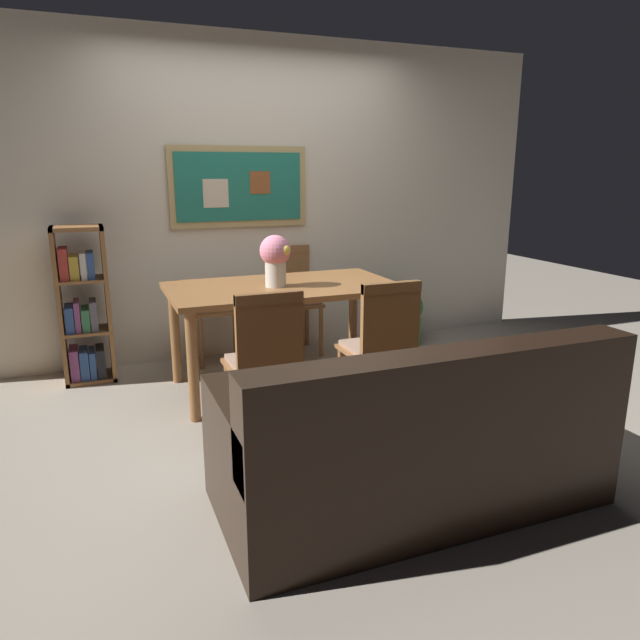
{
  "coord_description": "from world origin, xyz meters",
  "views": [
    {
      "loc": [
        -1.36,
        -3.37,
        1.55
      ],
      "look_at": [
        -0.07,
        -0.12,
        0.65
      ],
      "focal_mm": 32.9,
      "sensor_mm": 36.0,
      "label": 1
    }
  ],
  "objects_px": {
    "dining_chair_far_left": "(214,296)",
    "potted_ivy": "(406,316)",
    "leather_couch": "(415,444)",
    "flower_vase": "(275,257)",
    "dining_table": "(284,298)",
    "dining_chair_near_left": "(265,354)",
    "dining_chair_near_right": "(382,339)",
    "dining_chair_far_right": "(292,290)",
    "bookshelf": "(83,312)"
  },
  "relations": [
    {
      "from": "flower_vase",
      "to": "dining_chair_near_right",
      "type": "bearing_deg",
      "value": -60.02
    },
    {
      "from": "dining_chair_near_right",
      "to": "flower_vase",
      "type": "xyz_separation_m",
      "value": [
        -0.44,
        0.76,
        0.43
      ]
    },
    {
      "from": "dining_table",
      "to": "dining_chair_near_left",
      "type": "distance_m",
      "value": 0.91
    },
    {
      "from": "dining_chair_far_left",
      "to": "dining_chair_near_right",
      "type": "relative_size",
      "value": 1.0
    },
    {
      "from": "dining_table",
      "to": "flower_vase",
      "type": "relative_size",
      "value": 4.48
    },
    {
      "from": "dining_chair_far_left",
      "to": "flower_vase",
      "type": "relative_size",
      "value": 2.54
    },
    {
      "from": "dining_chair_far_right",
      "to": "flower_vase",
      "type": "distance_m",
      "value": 1.04
    },
    {
      "from": "potted_ivy",
      "to": "leather_couch",
      "type": "bearing_deg",
      "value": -118.96
    },
    {
      "from": "dining_table",
      "to": "dining_chair_far_left",
      "type": "distance_m",
      "value": 0.92
    },
    {
      "from": "leather_couch",
      "to": "flower_vase",
      "type": "height_order",
      "value": "flower_vase"
    },
    {
      "from": "dining_table",
      "to": "dining_chair_near_left",
      "type": "xyz_separation_m",
      "value": [
        -0.38,
        -0.82,
        -0.13
      ]
    },
    {
      "from": "dining_chair_far_left",
      "to": "potted_ivy",
      "type": "xyz_separation_m",
      "value": [
        1.73,
        -0.18,
        -0.29
      ]
    },
    {
      "from": "dining_chair_far_left",
      "to": "dining_chair_near_left",
      "type": "height_order",
      "value": "same"
    },
    {
      "from": "potted_ivy",
      "to": "flower_vase",
      "type": "distance_m",
      "value": 1.79
    },
    {
      "from": "dining_chair_far_right",
      "to": "leather_couch",
      "type": "relative_size",
      "value": 0.51
    },
    {
      "from": "dining_chair_far_left",
      "to": "potted_ivy",
      "type": "bearing_deg",
      "value": -5.87
    },
    {
      "from": "dining_table",
      "to": "potted_ivy",
      "type": "relative_size",
      "value": 2.92
    },
    {
      "from": "potted_ivy",
      "to": "dining_chair_far_right",
      "type": "bearing_deg",
      "value": 172.29
    },
    {
      "from": "potted_ivy",
      "to": "flower_vase",
      "type": "relative_size",
      "value": 1.53
    },
    {
      "from": "dining_table",
      "to": "leather_couch",
      "type": "relative_size",
      "value": 0.89
    },
    {
      "from": "dining_chair_far_left",
      "to": "bookshelf",
      "type": "distance_m",
      "value": 1.03
    },
    {
      "from": "leather_couch",
      "to": "flower_vase",
      "type": "relative_size",
      "value": 5.02
    },
    {
      "from": "dining_chair_far_right",
      "to": "dining_chair_near_right",
      "type": "relative_size",
      "value": 1.0
    },
    {
      "from": "dining_table",
      "to": "leather_couch",
      "type": "height_order",
      "value": "leather_couch"
    },
    {
      "from": "bookshelf",
      "to": "dining_table",
      "type": "bearing_deg",
      "value": -26.33
    },
    {
      "from": "leather_couch",
      "to": "bookshelf",
      "type": "distance_m",
      "value": 2.78
    },
    {
      "from": "dining_chair_near_left",
      "to": "flower_vase",
      "type": "relative_size",
      "value": 2.54
    },
    {
      "from": "dining_table",
      "to": "dining_chair_far_right",
      "type": "distance_m",
      "value": 0.9
    },
    {
      "from": "potted_ivy",
      "to": "dining_table",
      "type": "bearing_deg",
      "value": -154.26
    },
    {
      "from": "leather_couch",
      "to": "flower_vase",
      "type": "xyz_separation_m",
      "value": [
        -0.14,
        1.69,
        0.65
      ]
    },
    {
      "from": "dining_table",
      "to": "flower_vase",
      "type": "xyz_separation_m",
      "value": [
        -0.07,
        -0.04,
        0.3
      ]
    },
    {
      "from": "dining_chair_far_left",
      "to": "dining_chair_near_right",
      "type": "xyz_separation_m",
      "value": [
        0.7,
        -1.65,
        0.0
      ]
    },
    {
      "from": "dining_chair_far_left",
      "to": "bookshelf",
      "type": "relative_size",
      "value": 0.78
    },
    {
      "from": "dining_chair_near_left",
      "to": "dining_chair_far_left",
      "type": "bearing_deg",
      "value": 88.09
    },
    {
      "from": "dining_chair_near_right",
      "to": "potted_ivy",
      "type": "distance_m",
      "value": 1.82
    },
    {
      "from": "bookshelf",
      "to": "flower_vase",
      "type": "height_order",
      "value": "bookshelf"
    },
    {
      "from": "dining_chair_near_left",
      "to": "potted_ivy",
      "type": "height_order",
      "value": "dining_chair_near_left"
    },
    {
      "from": "dining_chair_near_right",
      "to": "dining_chair_far_left",
      "type": "bearing_deg",
      "value": 112.95
    },
    {
      "from": "leather_couch",
      "to": "dining_table",
      "type": "bearing_deg",
      "value": 92.42
    },
    {
      "from": "dining_chair_far_right",
      "to": "dining_chair_far_left",
      "type": "xyz_separation_m",
      "value": [
        -0.67,
        0.03,
        0.0
      ]
    },
    {
      "from": "dining_chair_near_left",
      "to": "potted_ivy",
      "type": "relative_size",
      "value": 1.65
    },
    {
      "from": "leather_couch",
      "to": "bookshelf",
      "type": "height_order",
      "value": "bookshelf"
    },
    {
      "from": "dining_chair_far_left",
      "to": "flower_vase",
      "type": "distance_m",
      "value": 1.02
    },
    {
      "from": "bookshelf",
      "to": "potted_ivy",
      "type": "relative_size",
      "value": 2.11
    },
    {
      "from": "dining_table",
      "to": "potted_ivy",
      "type": "height_order",
      "value": "dining_table"
    },
    {
      "from": "potted_ivy",
      "to": "dining_chair_near_right",
      "type": "bearing_deg",
      "value": -124.84
    },
    {
      "from": "dining_chair_near_left",
      "to": "potted_ivy",
      "type": "bearing_deg",
      "value": 40.0
    },
    {
      "from": "dining_chair_near_left",
      "to": "flower_vase",
      "type": "xyz_separation_m",
      "value": [
        0.32,
        0.78,
        0.43
      ]
    },
    {
      "from": "dining_chair_far_left",
      "to": "dining_chair_near_right",
      "type": "bearing_deg",
      "value": -67.05
    },
    {
      "from": "dining_chair_far_right",
      "to": "dining_chair_far_left",
      "type": "distance_m",
      "value": 0.67
    }
  ]
}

